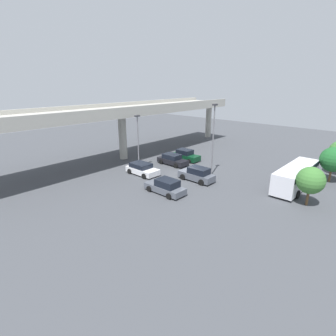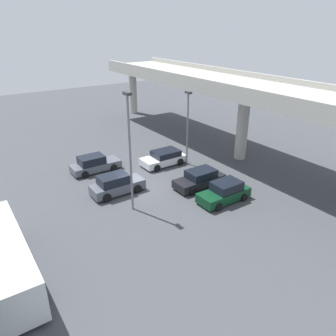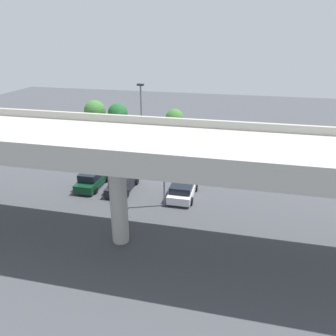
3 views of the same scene
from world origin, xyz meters
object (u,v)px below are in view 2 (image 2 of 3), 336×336
Objects in this scene: parked_car_0 at (94,164)px; parked_car_4 at (225,192)px; parked_car_3 at (200,179)px; parked_car_2 at (116,185)px; shuttle_bus at (3,256)px; lamp_post_near_aisle at (188,123)px; parked_car_1 at (164,158)px; lamp_post_mid_lot at (130,146)px.

parked_car_0 is 1.07× the size of parked_car_4.
parked_car_4 is at bearing 90.54° from parked_car_3.
parked_car_4 is (5.91, 6.49, -0.05)m from parked_car_2.
lamp_post_near_aisle is at bearing -67.99° from shuttle_bus.
lamp_post_mid_lot reaches higher than parked_car_1.
parked_car_4 is 15.87m from shuttle_bus.
parked_car_2 is at bearing 178.12° from lamp_post_mid_lot.
parked_car_1 is 1.02× the size of parked_car_4.
parked_car_2 reaches higher than parked_car_4.
parked_car_3 is 7.90m from lamp_post_mid_lot.
parked_car_1 is 0.50× the size of shuttle_bus.
parked_car_3 is (2.89, 6.47, -0.07)m from parked_car_2.
parked_car_3 is 0.63× the size of lamp_post_near_aisle.
parked_car_0 reaches higher than parked_car_1.
parked_car_4 reaches higher than parked_car_0.
parked_car_3 is 0.51× the size of shuttle_bus.
parked_car_0 is at bearing -113.37° from lamp_post_near_aisle.
parked_car_4 is 8.58m from lamp_post_near_aisle.
parked_car_3 is 3.02m from parked_car_4.
parked_car_1 is 9.86m from lamp_post_mid_lot.
parked_car_1 is 18.02m from shuttle_bus.
lamp_post_mid_lot is at bearing 0.43° from parked_car_3.
parked_car_4 is at bearing 89.51° from parked_car_1.
parked_car_2 is 1.02× the size of parked_car_4.
shuttle_bus is 1.22× the size of lamp_post_near_aisle.
lamp_post_near_aisle reaches higher than parked_car_0.
parked_car_1 is (2.39, 6.31, -0.02)m from parked_car_0.
parked_car_1 is at bearing -121.32° from lamp_post_near_aisle.
shuttle_bus is at bearing -149.20° from parked_car_2.
parked_car_3 is at bearing -24.08° from parked_car_2.
parked_car_1 is at bearing -62.17° from shuttle_bus.
lamp_post_mid_lot is (-2.64, 9.25, 3.62)m from shuttle_bus.
lamp_post_near_aisle is at bearing 10.95° from parked_car_2.
parked_car_2 is 10.91m from shuttle_bus.
parked_car_0 is 0.64× the size of lamp_post_near_aisle.
parked_car_2 reaches higher than parked_car_3.
parked_car_1 is at bearing -20.70° from parked_car_0.
parked_car_2 is at bearing -24.08° from parked_car_3.
shuttle_bus is (8.40, -15.92, 0.79)m from parked_car_1.
parked_car_0 is at bearing -20.70° from parked_car_1.
lamp_post_mid_lot reaches higher than parked_car_0.
lamp_post_near_aisle is (3.57, 8.25, 3.56)m from parked_car_0.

